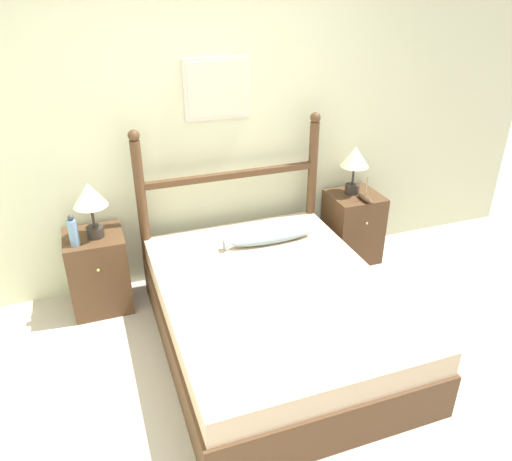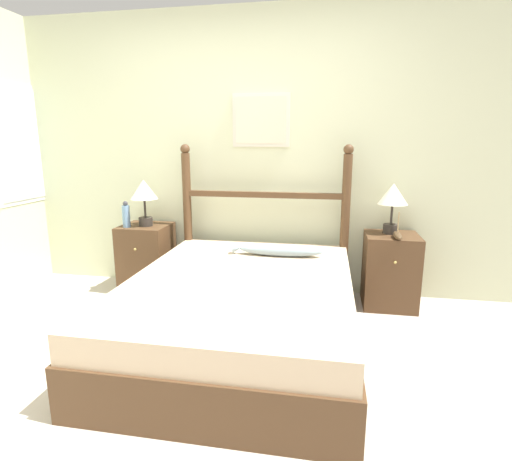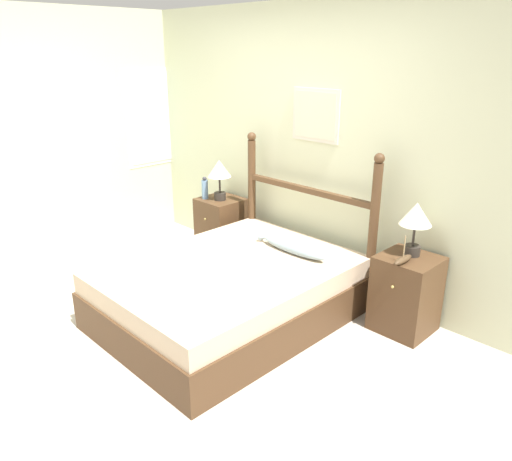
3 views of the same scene
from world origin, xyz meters
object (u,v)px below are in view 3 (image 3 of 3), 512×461
object	(u,v)px
bed	(230,292)
fish_pillow	(292,247)
nightstand_left	(221,226)
model_boat	(403,259)
table_lamp_left	(219,172)
table_lamp_right	(416,218)
nightstand_right	(406,294)
bottle	(205,189)

from	to	relation	value
bed	fish_pillow	world-z (taller)	fish_pillow
nightstand_left	model_boat	distance (m)	2.27
table_lamp_left	table_lamp_right	size ratio (longest dim) A/B	1.00
bed	nightstand_right	xyz separation A→B (m)	(1.11, 0.88, 0.07)
table_lamp_right	bottle	size ratio (longest dim) A/B	1.77
table_lamp_right	bottle	world-z (taller)	table_lamp_right
bed	bottle	xyz separation A→B (m)	(-1.24, 0.77, 0.50)
nightstand_right	fish_pillow	bearing A→B (deg)	-161.14
nightstand_left	model_boat	bearing A→B (deg)	-3.44
nightstand_right	fish_pillow	size ratio (longest dim) A/B	0.86
nightstand_left	fish_pillow	world-z (taller)	nightstand_left
nightstand_right	table_lamp_right	bearing A→B (deg)	106.19
table_lamp_left	bottle	distance (m)	0.26
bottle	model_boat	distance (m)	2.37
bed	model_boat	size ratio (longest dim) A/B	8.79
bottle	nightstand_right	bearing A→B (deg)	2.75
bed	fish_pillow	size ratio (longest dim) A/B	2.74
nightstand_right	model_boat	bearing A→B (deg)	-83.72
bottle	fish_pillow	bearing A→B (deg)	-8.19
nightstand_right	table_lamp_right	world-z (taller)	table_lamp_right
model_boat	bed	bearing A→B (deg)	-146.57
fish_pillow	bottle	bearing A→B (deg)	171.81
bed	table_lamp_left	size ratio (longest dim) A/B	4.70
model_boat	fish_pillow	distance (m)	0.97
nightstand_right	fish_pillow	distance (m)	1.01
bottle	model_boat	world-z (taller)	bottle
fish_pillow	bed	bearing A→B (deg)	-108.22
table_lamp_left	fish_pillow	xyz separation A→B (m)	(1.27, -0.29, -0.40)
bed	fish_pillow	bearing A→B (deg)	71.78
table_lamp_left	bottle	xyz separation A→B (m)	(-0.15, -0.08, -0.20)
table_lamp_right	model_boat	size ratio (longest dim) A/B	1.87
nightstand_right	table_lamp_left	xyz separation A→B (m)	(-2.20, -0.03, 0.62)
model_boat	nightstand_left	bearing A→B (deg)	176.56
table_lamp_left	model_boat	bearing A→B (deg)	-2.72
table_lamp_right	bottle	xyz separation A→B (m)	(-2.34, -0.16, -0.20)
table_lamp_left	model_boat	xyz separation A→B (m)	(2.22, -0.11, -0.28)
nightstand_left	nightstand_right	size ratio (longest dim) A/B	1.00
nightstand_left	bottle	xyz separation A→B (m)	(-0.12, -0.11, 0.42)
table_lamp_left	bottle	bearing A→B (deg)	-150.39
table_lamp_left	table_lamp_right	world-z (taller)	same
nightstand_left	table_lamp_left	world-z (taller)	table_lamp_left
bed	table_lamp_right	distance (m)	1.60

